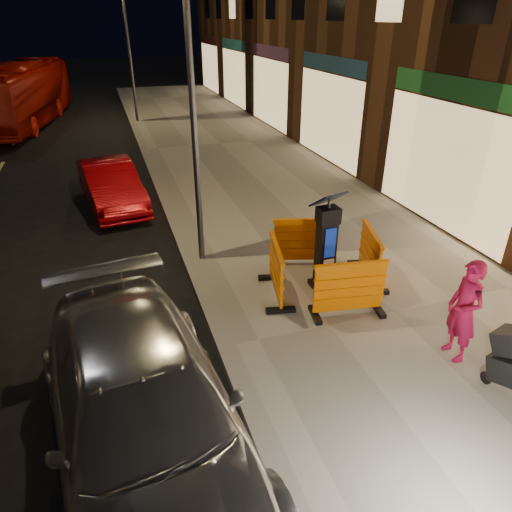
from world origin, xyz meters
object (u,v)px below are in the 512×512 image
object	(u,v)px
car_red	(114,206)
barrier_kerbside	(276,271)
car_silver	(151,453)
bus_doubledecker	(27,125)
barrier_front	(349,289)
barrier_back	(304,242)
man	(464,311)
parking_kiosk	(326,244)
barrier_bldgside	(370,256)

from	to	relation	value
car_red	barrier_kerbside	bearing A→B (deg)	-74.15
barrier_kerbside	car_silver	world-z (taller)	barrier_kerbside
barrier_kerbside	bus_doubledecker	size ratio (longest dim) A/B	0.13
car_red	bus_doubledecker	world-z (taller)	bus_doubledecker
barrier_front	barrier_kerbside	bearing A→B (deg)	143.60
barrier_front	bus_doubledecker	size ratio (longest dim) A/B	0.13
barrier_front	barrier_back	bearing A→B (deg)	98.60
car_silver	man	size ratio (longest dim) A/B	3.13
man	bus_doubledecker	bearing A→B (deg)	-155.72
barrier_front	barrier_kerbside	xyz separation A→B (m)	(-0.95, 0.95, 0.00)
bus_doubledecker	barrier_kerbside	bearing A→B (deg)	-61.94
parking_kiosk	car_silver	size ratio (longest dim) A/B	0.36
car_silver	man	world-z (taller)	man
barrier_front	car_silver	distance (m)	3.98
barrier_front	bus_doubledecker	bearing A→B (deg)	118.82
parking_kiosk	barrier_bldgside	size ratio (longest dim) A/B	1.40
barrier_back	barrier_kerbside	bearing A→B (deg)	-118.40
barrier_back	car_silver	size ratio (longest dim) A/B	0.25
parking_kiosk	barrier_back	size ratio (longest dim) A/B	1.40
barrier_bldgside	bus_doubledecker	size ratio (longest dim) A/B	0.13
barrier_bldgside	car_silver	world-z (taller)	barrier_bldgside
car_silver	bus_doubledecker	size ratio (longest dim) A/B	0.49
barrier_back	bus_doubledecker	world-z (taller)	bus_doubledecker
barrier_front	barrier_back	world-z (taller)	same
bus_doubledecker	man	world-z (taller)	man
barrier_kerbside	car_red	distance (m)	6.45
parking_kiosk	car_red	distance (m)	6.94
man	barrier_back	bearing A→B (deg)	-160.30
bus_doubledecker	car_red	bearing A→B (deg)	-64.71
barrier_front	man	world-z (taller)	man
car_silver	bus_doubledecker	world-z (taller)	bus_doubledecker
barrier_front	barrier_back	size ratio (longest dim) A/B	1.00
barrier_back	barrier_bldgside	bearing A→B (deg)	-28.40
car_red	bus_doubledecker	bearing A→B (deg)	97.50
barrier_back	barrier_bldgside	size ratio (longest dim) A/B	1.00
barrier_front	bus_doubledecker	distance (m)	20.45
barrier_bldgside	car_red	xyz separation A→B (m)	(-4.52, 5.86, -0.65)
car_silver	car_red	distance (m)	8.50
parking_kiosk	bus_doubledecker	bearing A→B (deg)	124.79
barrier_bldgside	car_red	world-z (taller)	barrier_bldgside
bus_doubledecker	man	distance (m)	22.19
barrier_back	bus_doubledecker	bearing A→B (deg)	128.84
car_red	barrier_back	bearing A→B (deg)	-62.22
barrier_bldgside	car_silver	size ratio (longest dim) A/B	0.25
barrier_kerbside	man	bearing A→B (deg)	-129.29
man	barrier_bldgside	bearing A→B (deg)	-175.49
barrier_back	man	world-z (taller)	man
barrier_bldgside	car_silver	bearing A→B (deg)	136.10
car_red	man	xyz separation A→B (m)	(4.59, -8.28, 0.95)
barrier_front	barrier_bldgside	world-z (taller)	same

